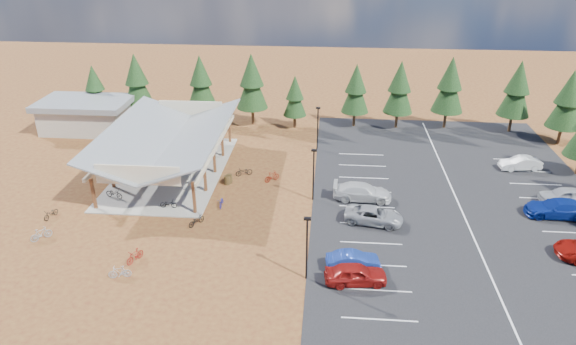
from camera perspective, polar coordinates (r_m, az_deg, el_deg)
The scene contains 43 objects.
ground at distance 47.02m, azimuth -3.43°, elevation -3.95°, with size 140.00×140.00×0.00m, color #5A2817.
asphalt_lot at distance 50.73m, azimuth 18.26°, elevation -2.94°, with size 27.00×44.00×0.04m, color black.
concrete_pad at distance 55.21m, azimuth -12.75°, elevation 0.19°, with size 10.60×18.60×0.10m, color gray.
bike_pavilion at distance 53.74m, azimuth -13.14°, elevation 3.83°, with size 11.65×19.40×4.97m.
outbuilding at distance 69.10m, azimuth -21.53°, elevation 6.00°, with size 11.00×7.00×3.90m.
lamp_post_0 at distance 36.55m, azimuth 2.11°, elevation -7.95°, with size 0.50×0.25×5.14m.
lamp_post_1 at distance 47.01m, azimuth 2.85°, elevation 0.15°, with size 0.50×0.25×5.14m.
lamp_post_2 at distance 58.07m, azimuth 3.32°, elevation 5.24°, with size 0.50×0.25×5.14m.
trash_bin_0 at distance 51.60m, azimuth -6.54°, elevation -0.68°, with size 0.60×0.60×0.90m, color #403017.
trash_bin_1 at distance 51.32m, azimuth -6.79°, elevation -0.84°, with size 0.60×0.60×0.90m, color #403017.
pine_0 at distance 71.64m, azimuth -20.68°, elevation 8.88°, with size 3.16×3.16×7.36m.
pine_1 at distance 69.31m, azimuth -16.47°, elevation 9.78°, with size 3.83×3.83×8.92m.
pine_2 at distance 67.76m, azimuth -9.67°, elevation 9.96°, with size 3.71×3.71×8.64m.
pine_3 at distance 65.47m, azimuth -4.05°, elevation 10.02°, with size 3.95×3.95×9.20m.
pine_4 at distance 64.58m, azimuth 0.77°, elevation 8.47°, with size 2.90×2.90×6.75m.
pine_5 at distance 65.31m, azimuth 7.54°, elevation 9.21°, with size 3.48×3.48×8.10m.
pine_6 at distance 65.65m, azimuth 12.30°, elevation 9.21°, with size 3.69×3.69×8.59m.
pine_7 at distance 67.13m, azimuth 17.53°, elevation 9.25°, with size 3.91×3.91×9.11m.
pine_8 at distance 68.58m, azimuth 24.11°, elevation 8.47°, with size 3.86×3.86×8.99m.
pine_13 at distance 66.93m, azimuth 28.68°, elevation 7.10°, with size 3.81×3.81×8.88m.
bike_0 at distance 50.90m, azimuth -18.76°, elevation -2.20°, with size 0.64×1.83×0.96m, color black.
bike_1 at distance 54.89m, azimuth -16.52°, elevation 0.22°, with size 0.47×1.65×0.99m, color #A1A3A9.
bike_2 at distance 56.42m, azimuth -14.05°, elevation 1.12°, with size 0.53×1.51×0.80m, color navy.
bike_3 at distance 60.41m, azimuth -14.08°, elevation 2.91°, with size 0.49×1.74×1.05m, color maroon.
bike_4 at distance 47.83m, azimuth -13.14°, elevation -3.41°, with size 0.54×1.53×0.81m, color black.
bike_5 at distance 50.48m, azimuth -10.92°, elevation -1.49°, with size 0.43×1.52×0.92m, color gray.
bike_6 at distance 54.74m, azimuth -9.86°, elevation 0.80°, with size 0.58×1.66×0.87m, color #1E4196.
bike_7 at distance 60.49m, azimuth -8.00°, elevation 3.40°, with size 0.42×1.47×0.89m, color maroon.
bike_8 at distance 49.78m, azimuth -24.84°, elevation -4.16°, with size 0.58×1.65×0.87m, color black.
bike_9 at distance 46.75m, azimuth -25.76°, elevation -6.17°, with size 0.50×1.78×1.07m, color #919599.
bike_11 at distance 41.33m, azimuth -16.65°, elevation -8.84°, with size 0.49×1.74×1.05m, color maroon.
bike_12 at distance 44.86m, azimuth -10.15°, elevation -5.24°, with size 0.61×1.76×0.92m, color black.
bike_13 at distance 39.94m, azimuth -18.20°, elevation -10.46°, with size 0.47×1.66×1.00m, color #A1A2AA.
bike_14 at distance 47.43m, azimuth -7.41°, elevation -3.28°, with size 0.55×1.58×0.83m, color navy.
bike_15 at distance 51.56m, azimuth -1.80°, elevation -0.44°, with size 0.49×1.74×1.05m, color maroon.
bike_16 at distance 52.90m, azimuth -4.91°, elevation 0.11°, with size 0.62×1.77×0.93m, color black.
car_0 at distance 37.64m, azimuth 7.54°, elevation -11.12°, with size 1.79×4.45×1.52m, color maroon.
car_1 at distance 39.12m, azimuth 7.25°, elevation -9.68°, with size 1.40×4.02×1.32m, color #1B3799.
car_2 at distance 44.94m, azimuth 9.51°, elevation -4.71°, with size 2.32×5.04×1.40m, color gray.
car_3 at distance 48.44m, azimuth 8.25°, elevation -2.13°, with size 2.20×5.42×1.57m, color silver.
car_7 at distance 51.04m, azimuth 27.81°, elevation -3.54°, with size 2.26×5.55×1.61m, color navy.
car_8 at distance 53.80m, azimuth 28.34°, elevation -2.26°, with size 1.78×4.42×1.51m, color #A0A2A8.
car_9 at distance 59.19m, azimuth 24.40°, elevation 0.94°, with size 1.48×4.24×1.40m, color silver.
Camera 1 is at (6.22, -40.43, 23.19)m, focal length 32.00 mm.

